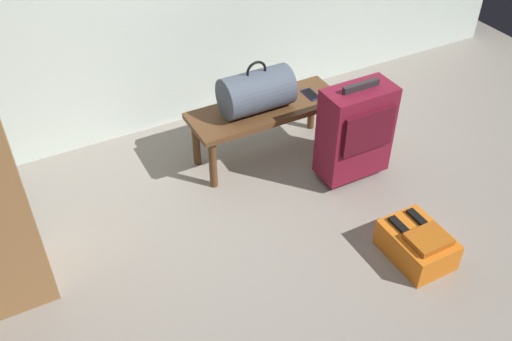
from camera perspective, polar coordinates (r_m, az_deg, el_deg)
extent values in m
plane|color=gray|center=(3.10, 1.47, -9.68)|extent=(6.60, 6.60, 0.00)
cube|color=brown|center=(3.62, 1.01, 6.20)|extent=(1.00, 0.36, 0.04)
cylinder|color=brown|center=(3.48, -4.35, 0.67)|extent=(0.05, 0.05, 0.34)
cylinder|color=brown|center=(3.84, 7.70, 4.50)|extent=(0.05, 0.05, 0.34)
cylinder|color=brown|center=(3.67, -6.04, 2.89)|extent=(0.05, 0.05, 0.34)
cylinder|color=brown|center=(4.01, 5.62, 6.38)|extent=(0.05, 0.05, 0.34)
cylinder|color=#475160|center=(3.52, 0.04, 7.94)|extent=(0.44, 0.26, 0.26)
torus|color=black|center=(3.45, 0.04, 9.93)|extent=(0.14, 0.02, 0.14)
cube|color=#191E4C|center=(3.75, 5.52, 7.63)|extent=(0.07, 0.14, 0.01)
cube|color=black|center=(3.74, 5.53, 7.68)|extent=(0.06, 0.13, 0.00)
cube|color=maroon|center=(3.50, 9.92, 3.91)|extent=(0.43, 0.22, 0.59)
cube|color=#500E1C|center=(3.38, 11.27, 3.84)|extent=(0.35, 0.02, 0.27)
cube|color=#262628|center=(3.33, 10.51, 8.33)|extent=(0.24, 0.03, 0.04)
cylinder|color=black|center=(3.67, 6.75, -0.17)|extent=(0.02, 0.05, 0.05)
cylinder|color=black|center=(3.82, 10.54, 1.18)|extent=(0.02, 0.05, 0.05)
cube|color=orange|center=(3.21, 15.82, -7.18)|extent=(0.28, 0.38, 0.17)
cube|color=#AD5514|center=(3.11, 16.93, -6.62)|extent=(0.21, 0.17, 0.04)
cube|color=black|center=(3.14, 14.47, -5.64)|extent=(0.04, 0.19, 0.02)
cube|color=black|center=(3.21, 16.20, -4.85)|extent=(0.04, 0.19, 0.02)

